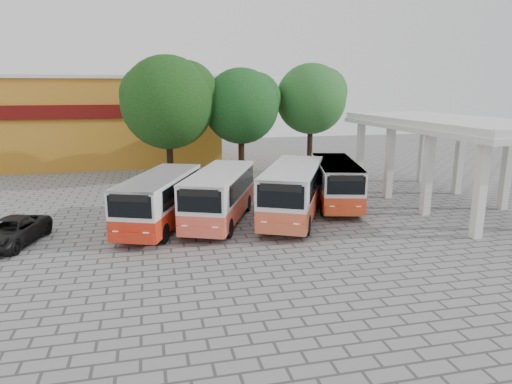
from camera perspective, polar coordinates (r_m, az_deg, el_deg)
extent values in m
plane|color=gray|center=(23.37, 6.45, -5.18)|extent=(90.00, 90.00, 0.00)
cube|color=silver|center=(24.48, 26.26, 0.44)|extent=(0.45, 0.45, 5.00)
cube|color=silver|center=(35.30, 12.90, 4.89)|extent=(0.45, 0.45, 5.00)
cube|color=silver|center=(37.92, 20.14, 4.96)|extent=(0.45, 0.45, 5.00)
cube|color=silver|center=(30.84, 22.98, 8.14)|extent=(6.60, 15.60, 0.40)
cube|color=silver|center=(30.87, 22.92, 7.49)|extent=(6.80, 15.80, 0.30)
cube|color=#B3741D|center=(47.12, -17.54, 8.39)|extent=(20.00, 10.00, 8.00)
cube|color=#590C0A|center=(41.98, -18.13, 9.51)|extent=(20.00, 0.20, 1.20)
cube|color=silver|center=(47.02, -17.89, 13.43)|extent=(20.40, 10.40, 0.30)
cube|color=red|center=(24.64, -11.82, -2.33)|extent=(4.95, 7.93, 1.00)
cube|color=white|center=(24.36, -11.95, 0.40)|extent=(4.95, 7.93, 1.40)
cube|color=white|center=(24.23, -12.02, 1.88)|extent=(4.99, 7.94, 0.11)
cube|color=black|center=(24.36, -14.68, 0.29)|extent=(2.37, 5.86, 1.00)
cube|color=black|center=(24.40, -9.22, 0.57)|extent=(2.37, 5.86, 1.00)
cube|color=black|center=(20.63, -11.65, -1.81)|extent=(1.92, 0.80, 1.00)
cube|color=black|center=(20.53, -11.70, -0.72)|extent=(1.70, 0.73, 0.32)
cylinder|color=black|center=(22.37, -14.22, -5.05)|extent=(0.27, 0.95, 0.95)
cylinder|color=black|center=(22.41, -8.94, -4.77)|extent=(0.27, 0.95, 0.95)
cylinder|color=black|center=(27.14, -14.11, -1.89)|extent=(0.27, 0.95, 0.95)
cylinder|color=black|center=(27.17, -9.77, -1.66)|extent=(0.27, 0.95, 0.95)
cube|color=#EC5940|center=(25.01, -4.52, -1.82)|extent=(5.16, 8.10, 1.02)
cube|color=white|center=(24.73, -4.57, 0.94)|extent=(5.16, 8.10, 1.43)
cube|color=white|center=(24.60, -4.59, 2.44)|extent=(5.21, 8.12, 0.12)
cube|color=black|center=(24.58, -7.31, 0.84)|extent=(2.52, 5.96, 1.02)
cube|color=black|center=(24.93, -1.86, 1.10)|extent=(2.52, 5.96, 1.02)
cube|color=black|center=(20.95, -2.93, -1.18)|extent=(1.96, 0.85, 1.02)
cube|color=black|center=(20.86, -2.94, -0.09)|extent=(1.73, 0.77, 0.33)
cylinder|color=black|center=(22.57, -6.16, -4.53)|extent=(0.27, 0.98, 0.98)
cylinder|color=black|center=(22.90, -0.91, -4.19)|extent=(0.27, 0.98, 0.98)
cylinder|color=black|center=(27.42, -7.49, -1.42)|extent=(0.27, 0.98, 0.98)
cylinder|color=black|center=(27.70, -3.16, -1.19)|extent=(0.27, 0.98, 0.98)
cube|color=#D75734|center=(25.55, 4.60, -1.37)|extent=(5.86, 8.56, 1.09)
cube|color=white|center=(25.26, 4.65, 1.51)|extent=(5.86, 8.56, 1.53)
cube|color=white|center=(25.14, 4.68, 3.07)|extent=(5.91, 8.58, 0.12)
cube|color=black|center=(24.91, 1.88, 1.42)|extent=(3.03, 6.19, 1.09)
cube|color=black|center=(25.67, 7.34, 1.66)|extent=(3.03, 6.19, 1.09)
cube|color=black|center=(21.42, 8.06, -0.60)|extent=(2.03, 1.02, 1.09)
cube|color=black|center=(21.33, 8.10, 0.54)|extent=(1.80, 0.91, 0.35)
cylinder|color=black|center=(22.86, 3.96, -4.17)|extent=(0.29, 1.04, 1.04)
cylinder|color=black|center=(23.60, 9.18, -3.76)|extent=(0.29, 1.04, 1.04)
cylinder|color=black|center=(27.87, 0.69, -1.01)|extent=(0.29, 1.04, 1.04)
cylinder|color=black|center=(28.48, 5.08, -0.76)|extent=(0.29, 1.04, 1.04)
cube|color=red|center=(28.97, 9.86, 0.03)|extent=(4.17, 7.98, 1.00)
cube|color=white|center=(28.73, 9.96, 2.38)|extent=(4.17, 7.98, 1.41)
cube|color=white|center=(28.62, 10.01, 3.65)|extent=(4.21, 7.99, 0.11)
cube|color=black|center=(28.29, 7.78, 2.32)|extent=(1.66, 6.11, 1.00)
cube|color=black|center=(29.20, 12.07, 2.48)|extent=(1.66, 6.11, 1.00)
cube|color=black|center=(25.31, 13.35, 0.84)|extent=(2.00, 0.57, 1.00)
cube|color=black|center=(25.23, 13.40, 1.73)|extent=(1.77, 0.52, 0.33)
cylinder|color=black|center=(26.44, 9.86, -2.07)|extent=(0.27, 0.96, 0.96)
cylinder|color=black|center=(27.30, 13.86, -1.78)|extent=(0.27, 0.96, 0.96)
cylinder|color=black|center=(30.94, 6.29, 0.23)|extent=(0.27, 0.96, 0.96)
cylinder|color=black|center=(31.68, 9.81, 0.42)|extent=(0.27, 0.96, 0.96)
cylinder|color=black|center=(35.79, -10.72, 4.70)|extent=(0.49, 0.49, 4.52)
sphere|color=#103A0A|center=(35.46, -10.98, 10.93)|extent=(6.99, 6.99, 6.99)
sphere|color=#103A0A|center=(35.83, -8.77, 12.15)|extent=(4.89, 4.89, 4.89)
sphere|color=#103A0A|center=(35.22, -13.04, 11.68)|extent=(4.54, 4.54, 4.54)
cylinder|color=black|center=(37.10, -1.84, 4.93)|extent=(0.50, 0.50, 4.17)
sphere|color=#0F4212|center=(36.77, -1.88, 10.68)|extent=(5.98, 5.98, 5.98)
sphere|color=#0F4212|center=(37.29, -0.14, 11.64)|extent=(4.18, 4.18, 4.18)
sphere|color=#0F4212|center=(36.36, -3.47, 11.34)|extent=(3.88, 3.88, 3.88)
cylinder|color=black|center=(39.97, 6.73, 5.62)|extent=(0.47, 0.47, 4.44)
sphere|color=#1E571D|center=(39.67, 6.89, 11.48)|extent=(5.93, 5.93, 5.93)
sphere|color=#1E571D|center=(40.36, 8.38, 12.30)|extent=(4.15, 4.15, 4.15)
sphere|color=#1E571D|center=(39.13, 5.55, 12.15)|extent=(3.86, 3.86, 3.86)
imported|color=black|center=(24.28, -28.35, -4.43)|extent=(3.24, 4.95, 1.27)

